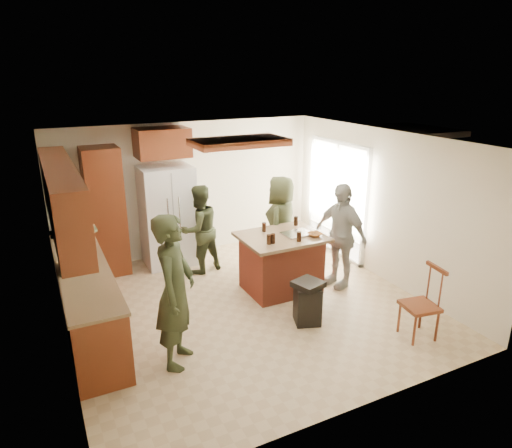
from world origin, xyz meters
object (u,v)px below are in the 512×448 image
person_front_left (175,291)px  kitchen_island (281,262)px  person_behind_right (281,224)px  trash_bin (307,302)px  person_side_right (340,235)px  refrigerator (168,216)px  person_counter (79,274)px  spindle_chair (421,306)px  person_behind_left (199,229)px

person_front_left → kitchen_island: (2.06, 1.12, -0.47)m
person_behind_right → trash_bin: person_behind_right is taller
person_front_left → person_side_right: bearing=-40.9°
trash_bin → refrigerator: bearing=110.9°
person_side_right → trash_bin: bearing=-67.0°
person_side_right → refrigerator: (-2.22, 2.11, 0.04)m
person_counter → kitchen_island: person_counter is taller
spindle_chair → trash_bin: bearing=139.7°
refrigerator → kitchen_island: (1.28, -1.87, -0.43)m
person_counter → trash_bin: (2.81, -1.23, -0.49)m
person_counter → trash_bin: person_counter is taller
person_front_left → kitchen_island: bearing=-28.6°
person_front_left → person_side_right: person_front_left is taller
trash_bin → spindle_chair: spindle_chair is taller
person_front_left → person_behind_left: person_front_left is taller
refrigerator → kitchen_island: bearing=-55.5°
person_behind_left → refrigerator: 0.72m
kitchen_island → person_behind_right: bearing=61.4°
person_behind_right → person_counter: (-3.37, -0.53, -0.03)m
person_behind_right → refrigerator: size_ratio=0.94×
person_side_right → person_behind_right: bearing=-163.2°
person_behind_left → person_behind_right: (1.30, -0.55, 0.07)m
person_behind_left → person_counter: 2.33m
person_front_left → person_behind_right: size_ratio=1.12×
person_front_left → person_behind_right: person_front_left is taller
person_counter → kitchen_island: (2.98, -0.18, -0.34)m
person_front_left → person_behind_left: size_ratio=1.21×
person_behind_right → kitchen_island: person_behind_right is taller
person_side_right → kitchen_island: bearing=-117.6°
person_front_left → trash_bin: size_ratio=2.99×
trash_bin → person_counter: bearing=156.3°
refrigerator → trash_bin: bearing=-69.1°
person_behind_left → spindle_chair: (1.88, -3.28, -0.33)m
spindle_chair → person_front_left: bearing=163.6°
person_counter → trash_bin: size_ratio=2.58×
person_side_right → refrigerator: refrigerator is taller
trash_bin → spindle_chair: size_ratio=0.63×
kitchen_island → person_behind_left: bearing=125.8°
spindle_chair → kitchen_island: bearing=115.6°
person_behind_left → person_front_left: bearing=49.9°
person_front_left → person_side_right: (3.00, 0.88, -0.08)m
refrigerator → person_counter: bearing=-135.2°
person_behind_left → trash_bin: bearing=93.4°
person_behind_left → trash_bin: person_behind_left is taller
person_front_left → spindle_chair: 3.19m
person_counter → spindle_chair: (3.95, -2.20, -0.36)m
refrigerator → trash_bin: refrigerator is taller
person_front_left → person_counter: person_front_left is taller
person_front_left → person_behind_right: (2.45, 1.84, -0.10)m
person_side_right → person_counter: bearing=-109.1°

